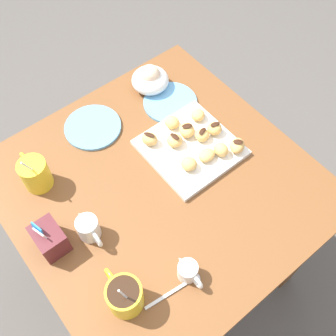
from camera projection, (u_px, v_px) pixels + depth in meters
ground_plane at (162, 263)px, 1.78m from camera, size 8.00×8.00×0.00m
dining_table at (160, 204)px, 1.30m from camera, size 0.85×0.84×0.71m
pastry_plate_square at (190, 148)px, 1.24m from camera, size 0.26×0.26×0.02m
coffee_mug_yellow_left at (124, 295)px, 0.96m from camera, size 0.13×0.09×0.14m
coffee_mug_yellow_right at (35, 173)px, 1.14m from camera, size 0.12×0.08×0.15m
cream_pitcher_white at (89, 228)px, 1.06m from camera, size 0.10×0.06×0.07m
sugar_caddy at (50, 239)px, 1.04m from camera, size 0.09×0.07×0.11m
ice_cream_bowl at (150, 79)px, 1.35m from camera, size 0.13×0.13×0.09m
chocolate_sauce_pitcher at (188, 271)px, 1.01m from camera, size 0.09×0.05×0.06m
saucer_sky_left at (93, 127)px, 1.28m from camera, size 0.18×0.18×0.01m
saucer_sky_right at (170, 103)px, 1.34m from camera, size 0.18×0.18×0.01m
loose_spoon_near_saucer at (180, 287)px, 1.01m from camera, size 0.04×0.16×0.01m
beignet_0 at (198, 115)px, 1.28m from camera, size 0.06×0.06×0.03m
beignet_1 at (202, 135)px, 1.23m from camera, size 0.05×0.05×0.04m
chocolate_drizzle_1 at (202, 131)px, 1.21m from camera, size 0.02×0.03×0.00m
beignet_2 at (150, 139)px, 1.22m from camera, size 0.06×0.06×0.04m
chocolate_drizzle_2 at (149, 135)px, 1.20m from camera, size 0.04×0.03×0.00m
beignet_3 at (221, 150)px, 1.20m from camera, size 0.05×0.04×0.04m
beignet_4 at (172, 122)px, 1.26m from camera, size 0.05×0.05×0.04m
beignet_5 at (189, 164)px, 1.17m from camera, size 0.06×0.06×0.04m
beignet_6 at (237, 146)px, 1.21m from camera, size 0.07×0.07×0.04m
chocolate_drizzle_6 at (238, 142)px, 1.19m from camera, size 0.03×0.04×0.00m
beignet_7 at (187, 130)px, 1.24m from camera, size 0.07×0.07×0.04m
chocolate_drizzle_7 at (187, 126)px, 1.22m from camera, size 0.03×0.04×0.00m
beignet_8 at (175, 140)px, 1.22m from camera, size 0.07×0.07×0.04m
chocolate_drizzle_8 at (175, 136)px, 1.20m from camera, size 0.04×0.02×0.00m
beignet_9 at (207, 155)px, 1.19m from camera, size 0.05×0.06×0.03m
beignet_10 at (214, 128)px, 1.24m from camera, size 0.05×0.05×0.04m
chocolate_drizzle_10 at (215, 124)px, 1.23m from camera, size 0.02×0.04×0.00m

